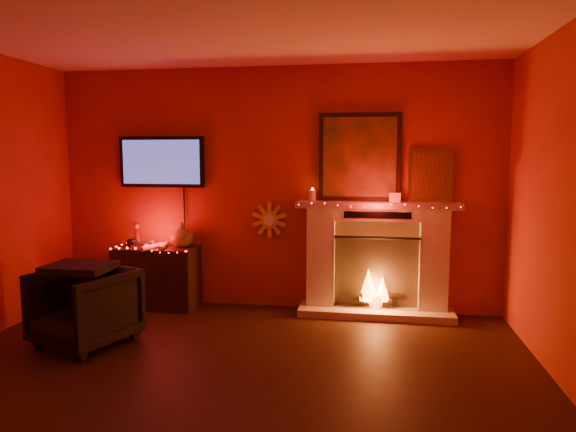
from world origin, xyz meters
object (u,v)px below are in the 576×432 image
Objects in this scene: tv at (162,162)px; sunburst_clock at (269,220)px; fireplace at (376,248)px; console_table at (158,273)px; armchair at (85,307)px.

sunburst_clock is (1.25, 0.03, -0.65)m from tv.
tv is 3.10× the size of sunburst_clock.
tv is at bearing 178.50° from fireplace.
console_table is at bearing -90.87° from tv.
sunburst_clock is at bearing 175.63° from fireplace.
sunburst_clock is 2.14m from armchair.
tv is 1.94m from armchair.
console_table is at bearing -177.06° from fireplace.
sunburst_clock is at bearing 9.82° from console_table.
tv reaches higher than console_table.
sunburst_clock is at bearing 1.24° from tv.
fireplace is 2.61m from tv.
fireplace reaches higher than tv.
fireplace is at bearing 2.94° from console_table.
sunburst_clock is 1.41m from console_table.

